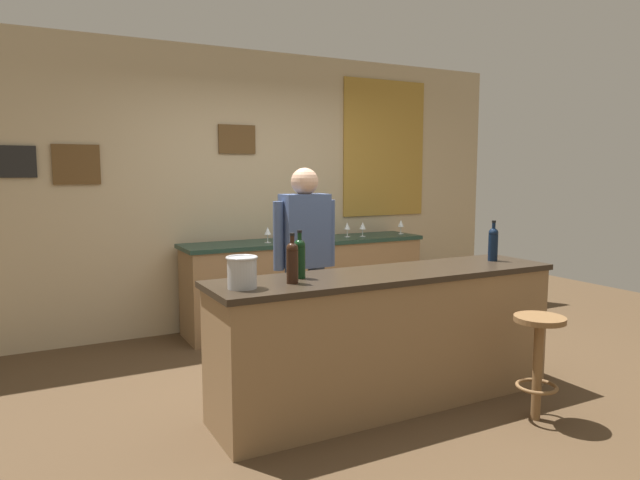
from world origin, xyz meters
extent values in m
plane|color=#4C3823|center=(0.00, 0.00, 0.00)|extent=(10.00, 10.00, 0.00)
cube|color=tan|center=(0.00, 2.03, 1.40)|extent=(6.00, 0.06, 2.80)
cube|color=black|center=(-2.20, 1.99, 1.67)|extent=(0.37, 0.02, 0.27)
cube|color=brown|center=(-1.70, 1.99, 1.65)|extent=(0.40, 0.02, 0.35)
cube|color=brown|center=(-0.20, 1.99, 1.91)|extent=(0.38, 0.02, 0.28)
cube|color=#A87F33|center=(1.58, 1.99, 1.85)|extent=(1.08, 0.02, 1.53)
cube|color=olive|center=(0.00, -0.40, 0.44)|extent=(2.43, 0.57, 0.88)
cube|color=#2D2319|center=(0.00, -0.40, 0.90)|extent=(2.48, 0.60, 0.04)
cube|color=olive|center=(0.40, 1.65, 0.43)|extent=(2.49, 0.53, 0.86)
cube|color=#1E382D|center=(0.40, 1.65, 0.88)|extent=(2.54, 0.56, 0.04)
cylinder|color=#384766|center=(-0.14, 0.38, 0.43)|extent=(0.13, 0.13, 0.86)
cylinder|color=#384766|center=(-0.34, 0.38, 0.43)|extent=(0.13, 0.13, 0.86)
cube|color=#3F517A|center=(-0.24, 0.38, 1.14)|extent=(0.36, 0.20, 0.56)
sphere|color=tan|center=(-0.24, 0.38, 1.51)|extent=(0.21, 0.21, 0.21)
cylinder|color=#3F517A|center=(-0.02, 0.38, 1.11)|extent=(0.08, 0.08, 0.52)
cylinder|color=#3F517A|center=(-0.46, 0.38, 1.11)|extent=(0.08, 0.08, 0.52)
cylinder|color=brown|center=(0.70, -1.06, 0.32)|extent=(0.06, 0.06, 0.65)
torus|color=brown|center=(0.70, -1.06, 0.22)|extent=(0.26, 0.26, 0.02)
cylinder|color=brown|center=(0.70, -1.06, 0.66)|extent=(0.32, 0.32, 0.03)
cylinder|color=black|center=(-0.74, -0.45, 1.02)|extent=(0.07, 0.07, 0.20)
sphere|color=black|center=(-0.74, -0.45, 1.13)|extent=(0.07, 0.07, 0.07)
cylinder|color=black|center=(-0.74, -0.45, 1.17)|extent=(0.03, 0.03, 0.09)
cylinder|color=black|center=(-0.74, -0.45, 1.22)|extent=(0.03, 0.03, 0.02)
cylinder|color=black|center=(-0.63, -0.32, 1.02)|extent=(0.07, 0.07, 0.20)
sphere|color=black|center=(-0.63, -0.32, 1.13)|extent=(0.07, 0.07, 0.07)
cylinder|color=black|center=(-0.63, -0.32, 1.17)|extent=(0.03, 0.03, 0.09)
cylinder|color=black|center=(-0.63, -0.32, 1.22)|extent=(0.03, 0.03, 0.02)
cylinder|color=black|center=(0.97, -0.37, 1.02)|extent=(0.07, 0.07, 0.20)
sphere|color=black|center=(0.97, -0.37, 1.13)|extent=(0.07, 0.07, 0.07)
cylinder|color=black|center=(0.97, -0.37, 1.17)|extent=(0.03, 0.03, 0.09)
cylinder|color=black|center=(0.97, -0.37, 1.22)|extent=(0.03, 0.03, 0.02)
cylinder|color=#B7BABF|center=(-1.06, -0.45, 1.01)|extent=(0.17, 0.17, 0.18)
torus|color=#B7BABF|center=(-1.06, -0.45, 1.10)|extent=(0.19, 0.19, 0.02)
cylinder|color=silver|center=(-0.05, 1.59, 0.90)|extent=(0.06, 0.06, 0.00)
cylinder|color=silver|center=(-0.05, 1.59, 0.94)|extent=(0.01, 0.01, 0.07)
cone|color=silver|center=(-0.05, 1.59, 1.02)|extent=(0.07, 0.07, 0.08)
cylinder|color=silver|center=(0.61, 1.68, 0.90)|extent=(0.06, 0.06, 0.00)
cylinder|color=silver|center=(0.61, 1.68, 0.94)|extent=(0.01, 0.01, 0.07)
cone|color=silver|center=(0.61, 1.68, 1.02)|extent=(0.07, 0.07, 0.08)
cylinder|color=silver|center=(0.89, 1.66, 0.90)|extent=(0.06, 0.06, 0.00)
cylinder|color=silver|center=(0.89, 1.66, 0.94)|extent=(0.01, 0.01, 0.07)
cone|color=silver|center=(0.89, 1.66, 1.02)|extent=(0.07, 0.07, 0.08)
cylinder|color=silver|center=(1.05, 1.61, 0.90)|extent=(0.06, 0.06, 0.00)
cylinder|color=silver|center=(1.05, 1.61, 0.94)|extent=(0.01, 0.01, 0.07)
cone|color=silver|center=(1.05, 1.61, 1.02)|extent=(0.07, 0.07, 0.08)
cylinder|color=silver|center=(1.56, 1.63, 0.90)|extent=(0.06, 0.06, 0.00)
cylinder|color=silver|center=(1.56, 1.63, 0.94)|extent=(0.01, 0.01, 0.07)
cone|color=silver|center=(1.56, 1.63, 1.02)|extent=(0.07, 0.07, 0.08)
cylinder|color=#338C4C|center=(0.41, 1.62, 0.95)|extent=(0.08, 0.08, 0.09)
torus|color=#338C4C|center=(0.47, 1.62, 0.95)|extent=(0.06, 0.01, 0.06)
camera|label=1|loc=(-2.19, -3.54, 1.60)|focal=32.23mm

